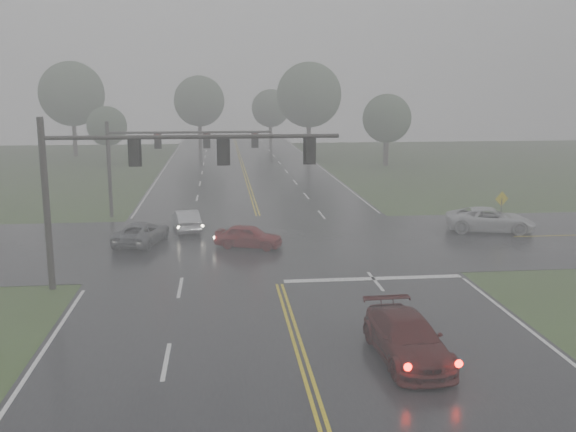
{
  "coord_description": "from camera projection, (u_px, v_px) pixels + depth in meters",
  "views": [
    {
      "loc": [
        -2.6,
        -14.09,
        8.9
      ],
      "look_at": [
        0.62,
        16.0,
        2.81
      ],
      "focal_mm": 40.0,
      "sensor_mm": 36.0,
      "label": 1
    }
  ],
  "objects": [
    {
      "name": "sedan_silver",
      "position": [
        187.0,
        231.0,
        40.5
      ],
      "size": [
        2.1,
        4.21,
        1.32
      ],
      "primitive_type": "imported",
      "rotation": [
        0.0,
        0.0,
        3.32
      ],
      "color": "#AEB0B6",
      "rests_on": "ground"
    },
    {
      "name": "tree_nw_b",
      "position": [
        72.0,
        94.0,
        82.8
      ],
      "size": [
        8.33,
        8.33,
        12.24
      ],
      "color": "#322721",
      "rests_on": "ground"
    },
    {
      "name": "sedan_maroon",
      "position": [
        406.0,
        359.0,
        21.36
      ],
      "size": [
        2.25,
        5.09,
        1.45
      ],
      "primitive_type": "imported",
      "rotation": [
        0.0,
        0.0,
        0.04
      ],
      "color": "#3C0A0B",
      "rests_on": "ground"
    },
    {
      "name": "cross_street",
      "position": [
        266.0,
        243.0,
        37.2
      ],
      "size": [
        120.0,
        14.0,
        0.02
      ],
      "primitive_type": "cube",
      "color": "black",
      "rests_on": "ground"
    },
    {
      "name": "tree_nw_a",
      "position": [
        107.0,
        126.0,
        74.57
      ],
      "size": [
        4.61,
        4.61,
        6.77
      ],
      "color": "#322721",
      "rests_on": "ground"
    },
    {
      "name": "sedan_red",
      "position": [
        249.0,
        248.0,
        36.21
      ],
      "size": [
        4.11,
        2.72,
        1.3
      ],
      "primitive_type": "imported",
      "rotation": [
        0.0,
        0.0,
        1.23
      ],
      "color": "maroon",
      "rests_on": "ground"
    },
    {
      "name": "sign_diamond_east",
      "position": [
        502.0,
        203.0,
        41.22
      ],
      "size": [
        0.96,
        0.25,
        2.35
      ],
      "rotation": [
        0.0,
        0.0,
        0.22
      ],
      "color": "black",
      "rests_on": "ground"
    },
    {
      "name": "tree_e_near",
      "position": [
        387.0,
        119.0,
        73.36
      ],
      "size": [
        5.58,
        5.58,
        8.2
      ],
      "color": "#322721",
      "rests_on": "ground"
    },
    {
      "name": "pickup_white",
      "position": [
        489.0,
        232.0,
        40.26
      ],
      "size": [
        5.82,
        3.67,
        1.5
      ],
      "primitive_type": "imported",
      "rotation": [
        0.0,
        0.0,
        1.34
      ],
      "color": "silver",
      "rests_on": "ground"
    },
    {
      "name": "stop_bar",
      "position": [
        373.0,
        279.0,
        30.26
      ],
      "size": [
        8.5,
        0.5,
        0.01
      ],
      "primitive_type": "cube",
      "color": "silver",
      "rests_on": "ground"
    },
    {
      "name": "main_road",
      "position": [
        269.0,
        252.0,
        35.25
      ],
      "size": [
        18.0,
        160.0,
        0.02
      ],
      "primitive_type": "cube",
      "color": "black",
      "rests_on": "ground"
    },
    {
      "name": "signal_gantry_near",
      "position": [
        137.0,
        169.0,
        28.19
      ],
      "size": [
        13.1,
        0.34,
        7.66
      ],
      "color": "black",
      "rests_on": "ground"
    },
    {
      "name": "tree_n_far",
      "position": [
        271.0,
        108.0,
        99.69
      ],
      "size": [
        5.89,
        5.89,
        8.65
      ],
      "color": "#322721",
      "rests_on": "ground"
    },
    {
      "name": "signal_gantry_far",
      "position": [
        160.0,
        150.0,
        44.28
      ],
      "size": [
        11.33,
        0.34,
        6.62
      ],
      "color": "black",
      "rests_on": "ground"
    },
    {
      "name": "tree_n_mid",
      "position": [
        199.0,
        101.0,
        91.09
      ],
      "size": [
        7.2,
        7.2,
        10.57
      ],
      "color": "#322721",
      "rests_on": "ground"
    },
    {
      "name": "car_grey",
      "position": [
        142.0,
        244.0,
        37.04
      ],
      "size": [
        3.24,
        5.01,
        1.28
      ],
      "primitive_type": "imported",
      "rotation": [
        0.0,
        0.0,
        2.88
      ],
      "color": "#505257",
      "rests_on": "ground"
    },
    {
      "name": "tree_ne_a",
      "position": [
        309.0,
        95.0,
        80.94
      ],
      "size": [
        8.22,
        8.22,
        12.07
      ],
      "color": "#322721",
      "rests_on": "ground"
    }
  ]
}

